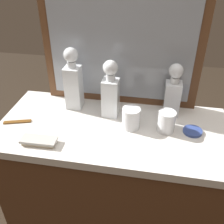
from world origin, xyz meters
TOP-DOWN VIEW (x-y plane):
  - dresser at (0.00, 0.00)m, footprint 1.04×0.49m
  - dresser_mirror at (0.00, 0.23)m, footprint 0.75×0.03m
  - crystal_decanter_left at (0.26, 0.16)m, footprint 0.07×0.07m
  - crystal_decanter_right at (-0.03, 0.10)m, footprint 0.07×0.07m
  - crystal_decanter_center at (-0.21, 0.14)m, footprint 0.08×0.08m
  - crystal_tumbler_front at (0.08, 0.01)m, footprint 0.08×0.08m
  - crystal_tumbler_rear at (0.24, 0.02)m, footprint 0.08×0.08m
  - silver_brush_center at (-0.28, -0.17)m, footprint 0.15×0.06m
  - porcelain_dish at (0.35, 0.02)m, footprint 0.08×0.08m
  - tortoiseshell_comb at (-0.44, -0.04)m, footprint 0.12×0.06m

SIDE VIEW (x-z plane):
  - dresser at x=0.00m, z-range 0.00..0.94m
  - tortoiseshell_comb at x=-0.44m, z-range 0.94..0.94m
  - porcelain_dish at x=0.35m, z-range 0.94..0.95m
  - silver_brush_center at x=-0.28m, z-range 0.94..0.96m
  - crystal_tumbler_rear at x=0.24m, z-range 0.93..1.03m
  - crystal_tumbler_front at x=0.08m, z-range 0.93..1.03m
  - crystal_decanter_left at x=0.26m, z-range 0.91..1.17m
  - crystal_decanter_right at x=-0.03m, z-range 0.91..1.19m
  - crystal_decanter_center at x=-0.21m, z-range 0.91..1.21m
  - dresser_mirror at x=0.00m, z-range 0.94..1.58m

